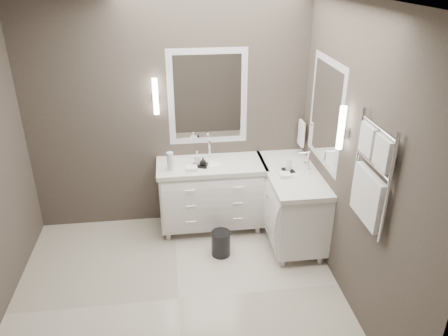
{
  "coord_description": "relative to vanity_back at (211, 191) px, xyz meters",
  "views": [
    {
      "loc": [
        0.02,
        -3.27,
        2.96
      ],
      "look_at": [
        0.53,
        0.7,
        1.04
      ],
      "focal_mm": 35.0,
      "sensor_mm": 36.0,
      "label": 1
    }
  ],
  "objects": [
    {
      "name": "waste_bin",
      "position": [
        0.04,
        -0.58,
        -0.34
      ],
      "size": [
        0.26,
        0.26,
        0.29
      ],
      "primitive_type": "cylinder",
      "rotation": [
        0.0,
        0.0,
        -0.33
      ],
      "color": "black",
      "rests_on": "floor"
    },
    {
      "name": "mirror_right",
      "position": [
        1.14,
        -0.43,
        1.06
      ],
      "size": [
        0.02,
        0.9,
        1.1
      ],
      "color": "white",
      "rests_on": "wall_right"
    },
    {
      "name": "soap_bottle_a",
      "position": [
        -0.16,
        -0.04,
        0.46
      ],
      "size": [
        0.08,
        0.08,
        0.15
      ],
      "primitive_type": "imported",
      "rotation": [
        0.0,
        0.0,
        -0.22
      ],
      "color": "white",
      "rests_on": "amenity_tray_back"
    },
    {
      "name": "wall_back",
      "position": [
        -0.45,
        0.28,
        0.86
      ],
      "size": [
        3.2,
        0.01,
        2.7
      ],
      "primitive_type": "cube",
      "color": "#463E38",
      "rests_on": "floor"
    },
    {
      "name": "soap_bottle_c",
      "position": [
        0.82,
        -0.32,
        0.48
      ],
      "size": [
        0.09,
        0.09,
        0.19
      ],
      "primitive_type": "imported",
      "rotation": [
        0.0,
        0.0,
        0.24
      ],
      "color": "white",
      "rests_on": "amenity_tray_right"
    },
    {
      "name": "wall_right",
      "position": [
        1.15,
        -1.23,
        0.86
      ],
      "size": [
        0.01,
        3.0,
        2.7
      ],
      "primitive_type": "cube",
      "color": "#463E38",
      "rests_on": "floor"
    },
    {
      "name": "water_bottle",
      "position": [
        -0.46,
        -0.12,
        0.47
      ],
      "size": [
        0.09,
        0.09,
        0.21
      ],
      "primitive_type": "cylinder",
      "rotation": [
        0.0,
        0.0,
        0.3
      ],
      "color": "silver",
      "rests_on": "vanity_back"
    },
    {
      "name": "floor",
      "position": [
        -0.45,
        -1.23,
        -0.49
      ],
      "size": [
        3.2,
        3.0,
        0.01
      ],
      "primitive_type": "cube",
      "color": "beige",
      "rests_on": "ground"
    },
    {
      "name": "vanity_back",
      "position": [
        0.0,
        0.0,
        0.0
      ],
      "size": [
        1.24,
        0.59,
        0.97
      ],
      "color": "white",
      "rests_on": "floor"
    },
    {
      "name": "amenity_tray_back",
      "position": [
        -0.13,
        -0.06,
        0.38
      ],
      "size": [
        0.2,
        0.17,
        0.03
      ],
      "primitive_type": "cube",
      "rotation": [
        0.0,
        0.0,
        -0.29
      ],
      "color": "black",
      "rests_on": "vanity_back"
    },
    {
      "name": "soap_bottle_b",
      "position": [
        -0.1,
        -0.09,
        0.44
      ],
      "size": [
        0.09,
        0.09,
        0.09
      ],
      "primitive_type": "imported",
      "rotation": [
        0.0,
        0.0,
        0.28
      ],
      "color": "black",
      "rests_on": "amenity_tray_back"
    },
    {
      "name": "towel_bar_corner",
      "position": [
        1.09,
        0.13,
        0.63
      ],
      "size": [
        0.03,
        0.22,
        0.3
      ],
      "color": "white",
      "rests_on": "wall_right"
    },
    {
      "name": "sconce_back",
      "position": [
        -0.58,
        0.2,
        1.11
      ],
      "size": [
        0.06,
        0.06,
        0.4
      ],
      "color": "white",
      "rests_on": "wall_back"
    },
    {
      "name": "sconce_right",
      "position": [
        1.08,
        -1.01,
        1.11
      ],
      "size": [
        0.06,
        0.06,
        0.4
      ],
      "color": "white",
      "rests_on": "wall_right"
    },
    {
      "name": "amenity_tray_right",
      "position": [
        0.82,
        -0.32,
        0.38
      ],
      "size": [
        0.13,
        0.16,
        0.02
      ],
      "primitive_type": "cube",
      "rotation": [
        0.0,
        0.0,
        0.2
      ],
      "color": "black",
      "rests_on": "vanity_right"
    },
    {
      "name": "vanity_right",
      "position": [
        0.88,
        -0.33,
        0.0
      ],
      "size": [
        0.59,
        1.24,
        0.97
      ],
      "color": "white",
      "rests_on": "floor"
    },
    {
      "name": "towel_ladder",
      "position": [
        1.1,
        -1.63,
        0.91
      ],
      "size": [
        0.06,
        0.58,
        0.9
      ],
      "color": "white",
      "rests_on": "wall_right"
    },
    {
      "name": "wall_front",
      "position": [
        -0.45,
        -2.73,
        0.86
      ],
      "size": [
        3.2,
        0.01,
        2.7
      ],
      "primitive_type": "cube",
      "color": "#463E38",
      "rests_on": "floor"
    },
    {
      "name": "mirror_back",
      "position": [
        -0.0,
        0.26,
        1.06
      ],
      "size": [
        0.9,
        0.02,
        1.1
      ],
      "color": "white",
      "rests_on": "wall_back"
    }
  ]
}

